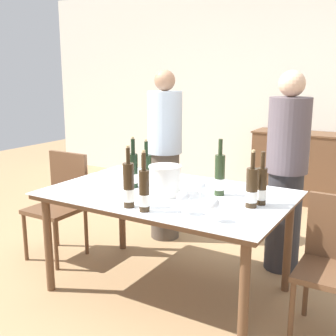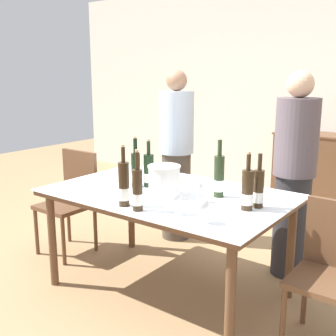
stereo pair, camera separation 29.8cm
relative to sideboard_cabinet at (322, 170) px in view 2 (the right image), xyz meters
name	(u,v)px [view 2 (the right image)]	position (x,y,z in m)	size (l,w,h in m)	color
ground_plane	(168,290)	(-0.26, -2.82, -0.44)	(12.00, 12.00, 0.00)	#A37F56
back_wall	(315,90)	(-0.26, 0.29, 0.96)	(8.00, 0.10, 2.80)	silver
sideboard_cabinet	(322,170)	(0.00, 0.00, 0.00)	(1.17, 0.46, 0.89)	brown
dining_table	(168,201)	(-0.26, -2.82, 0.26)	(1.72, 1.09, 0.77)	brown
ice_bucket	(164,179)	(-0.25, -2.88, 0.44)	(0.23, 0.23, 0.21)	white
wine_bottle_0	(136,170)	(-0.55, -2.83, 0.45)	(0.07, 0.07, 0.38)	black
wine_bottle_1	(219,177)	(0.08, -2.69, 0.47)	(0.07, 0.07, 0.40)	#28381E
wine_bottle_2	(149,171)	(-0.48, -2.77, 0.44)	(0.08, 0.08, 0.36)	black
wine_bottle_3	(137,191)	(-0.17, -3.25, 0.45)	(0.07, 0.07, 0.39)	#332314
wine_bottle_4	(259,189)	(0.40, -2.75, 0.45)	(0.07, 0.07, 0.35)	#332314
wine_bottle_5	(124,185)	(-0.30, -3.23, 0.46)	(0.07, 0.07, 0.40)	#332314
wine_bottle_6	(247,191)	(0.37, -2.84, 0.45)	(0.08, 0.08, 0.37)	#332314
wine_glass_0	(172,169)	(-0.44, -2.52, 0.42)	(0.07, 0.07, 0.13)	white
wine_glass_1	(197,188)	(0.03, -2.89, 0.42)	(0.08, 0.08, 0.14)	white
wine_glass_2	(175,198)	(0.06, -3.18, 0.43)	(0.08, 0.08, 0.15)	white
wine_glass_3	(202,206)	(0.27, -3.20, 0.42)	(0.08, 0.08, 0.14)	white
chair_right_end	(333,266)	(0.89, -2.73, 0.06)	(0.42, 0.42, 0.87)	brown
chair_left_end	(72,195)	(-1.41, -2.73, 0.08)	(0.42, 0.42, 0.92)	brown
person_host	(176,156)	(-0.84, -1.91, 0.38)	(0.33, 0.33, 1.64)	#51473D
person_guest_left	(294,177)	(0.36, -2.00, 0.37)	(0.33, 0.33, 1.63)	#2D2D33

